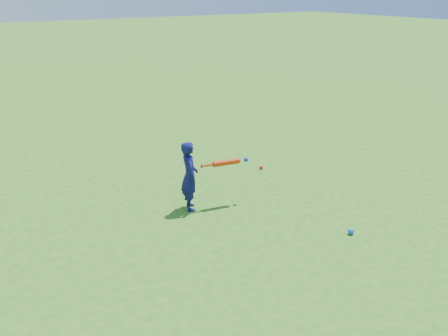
% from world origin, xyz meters
% --- Properties ---
extents(ground, '(80.00, 80.00, 0.00)m').
position_xyz_m(ground, '(0.00, 0.00, 0.00)').
color(ground, '#2B6417').
rests_on(ground, ground).
extents(child, '(0.33, 0.40, 0.95)m').
position_xyz_m(child, '(0.71, 0.18, 0.47)').
color(child, '#10114C').
rests_on(child, ground).
extents(ground_ball_red, '(0.06, 0.06, 0.06)m').
position_xyz_m(ground_ball_red, '(2.46, 0.88, 0.03)').
color(ground_ball_red, red).
rests_on(ground_ball_red, ground).
extents(ground_ball_blue, '(0.08, 0.08, 0.08)m').
position_xyz_m(ground_ball_blue, '(1.97, -1.56, 0.04)').
color(ground_ball_blue, blue).
rests_on(ground_ball_blue, ground).
extents(bat_swing, '(0.68, 0.17, 0.08)m').
position_xyz_m(bat_swing, '(1.23, 0.04, 0.61)').
color(bat_swing, red).
rests_on(bat_swing, ground).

